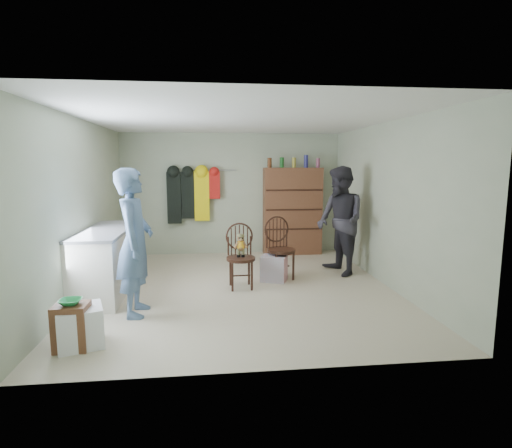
{
  "coord_description": "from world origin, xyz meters",
  "views": [
    {
      "loc": [
        -0.43,
        -5.85,
        1.84
      ],
      "look_at": [
        0.25,
        0.2,
        0.95
      ],
      "focal_mm": 28.0,
      "sensor_mm": 36.0,
      "label": 1
    }
  ],
  "objects": [
    {
      "name": "room_walls",
      "position": [
        0.0,
        0.53,
        1.58
      ],
      "size": [
        5.0,
        5.0,
        5.0
      ],
      "color": "#AEB598",
      "rests_on": "ground"
    },
    {
      "name": "chair_front",
      "position": [
        -0.0,
        0.06,
        0.55
      ],
      "size": [
        0.45,
        0.45,
        0.98
      ],
      "rotation": [
        0.0,
        0.0,
        0.05
      ],
      "color": "#321A11",
      "rests_on": "ground"
    },
    {
      "name": "coat_rack",
      "position": [
        -0.83,
        2.38,
        1.25
      ],
      "size": [
        1.42,
        0.12,
        1.09
      ],
      "color": "#99999E",
      "rests_on": "ground"
    },
    {
      "name": "ground_plane",
      "position": [
        0.0,
        0.0,
        0.0
      ],
      "size": [
        5.0,
        5.0,
        0.0
      ],
      "primitive_type": "plane",
      "color": "beige",
      "rests_on": "ground"
    },
    {
      "name": "dresser",
      "position": [
        1.25,
        2.3,
        0.91
      ],
      "size": [
        1.2,
        0.39,
        2.06
      ],
      "color": "brown",
      "rests_on": "ground"
    },
    {
      "name": "person_left",
      "position": [
        -1.37,
        -0.91,
        0.91
      ],
      "size": [
        0.45,
        0.67,
        1.82
      ],
      "primitive_type": "imported",
      "rotation": [
        0.0,
        0.0,
        1.55
      ],
      "color": "slate",
      "rests_on": "ground"
    },
    {
      "name": "plastic_tub",
      "position": [
        -1.79,
        -1.77,
        0.21
      ],
      "size": [
        0.54,
        0.53,
        0.41
      ],
      "primitive_type": "cube",
      "rotation": [
        0.0,
        0.0,
        0.33
      ],
      "color": "white",
      "rests_on": "ground"
    },
    {
      "name": "chair_far",
      "position": [
        0.67,
        0.49,
        0.55
      ],
      "size": [
        0.56,
        0.56,
        1.02
      ],
      "rotation": [
        0.0,
        0.0,
        0.27
      ],
      "color": "#321A11",
      "rests_on": "ground"
    },
    {
      "name": "striped_bag",
      "position": [
        0.55,
        0.32,
        0.21
      ],
      "size": [
        0.48,
        0.43,
        0.41
      ],
      "primitive_type": "cube",
      "rotation": [
        0.0,
        0.0,
        -0.39
      ],
      "color": "#E57276",
      "rests_on": "ground"
    },
    {
      "name": "stool",
      "position": [
        -1.85,
        -1.84,
        0.23
      ],
      "size": [
        0.33,
        0.28,
        0.47
      ],
      "primitive_type": "cube",
      "color": "brown",
      "rests_on": "ground"
    },
    {
      "name": "bowl",
      "position": [
        -1.85,
        -1.84,
        0.5
      ],
      "size": [
        0.22,
        0.22,
        0.05
      ],
      "primitive_type": "imported",
      "color": "green",
      "rests_on": "stool"
    },
    {
      "name": "counter",
      "position": [
        -1.95,
        0.0,
        0.47
      ],
      "size": [
        0.64,
        1.86,
        0.94
      ],
      "color": "silver",
      "rests_on": "ground"
    },
    {
      "name": "person_right",
      "position": [
        1.72,
        0.61,
        0.92
      ],
      "size": [
        0.86,
        1.01,
        1.84
      ],
      "primitive_type": "imported",
      "rotation": [
        0.0,
        0.0,
        -1.37
      ],
      "color": "#2D2B33",
      "rests_on": "ground"
    }
  ]
}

